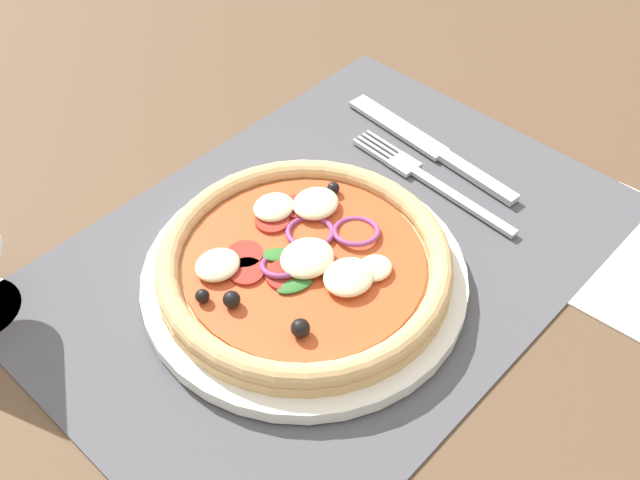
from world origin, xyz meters
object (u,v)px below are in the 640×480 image
(pizza, at_px, (304,262))
(fork, at_px, (424,177))
(plate, at_px, (305,277))
(knife, at_px, (428,146))

(pizza, height_order, fork, pizza)
(plate, xyz_separation_m, fork, (0.16, 0.01, -0.00))
(fork, height_order, knife, knife)
(plate, relative_size, fork, 1.41)
(pizza, distance_m, knife, 0.20)
(plate, bearing_deg, knife, 8.63)
(plate, bearing_deg, pizza, 57.70)
(plate, relative_size, knife, 1.27)
(pizza, bearing_deg, plate, -122.30)
(plate, distance_m, pizza, 0.02)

